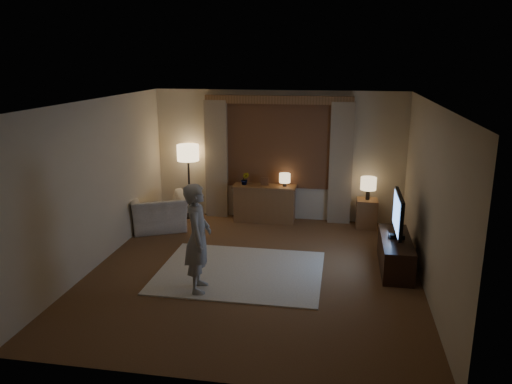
% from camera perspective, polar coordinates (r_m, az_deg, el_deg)
% --- Properties ---
extents(room, '(5.04, 5.54, 2.64)m').
position_cam_1_polar(room, '(7.86, 0.42, 1.33)').
color(room, brown).
rests_on(room, ground).
extents(rug, '(2.50, 2.00, 0.02)m').
position_cam_1_polar(rug, '(7.79, -1.82, -9.11)').
color(rug, beige).
rests_on(rug, floor).
extents(sideboard, '(1.20, 0.40, 0.70)m').
position_cam_1_polar(sideboard, '(10.05, 0.99, -1.40)').
color(sideboard, brown).
rests_on(sideboard, floor).
extents(picture_frame, '(0.16, 0.02, 0.20)m').
position_cam_1_polar(picture_frame, '(9.93, 1.00, 1.09)').
color(picture_frame, brown).
rests_on(picture_frame, sideboard).
extents(plant, '(0.17, 0.13, 0.30)m').
position_cam_1_polar(plant, '(9.99, -1.26, 1.46)').
color(plant, '#999999').
rests_on(plant, sideboard).
extents(table_lamp_sideboard, '(0.22, 0.22, 0.30)m').
position_cam_1_polar(table_lamp_sideboard, '(9.86, 3.30, 1.54)').
color(table_lamp_sideboard, black).
rests_on(table_lamp_sideboard, sideboard).
extents(floor_lamp, '(0.44, 0.44, 1.51)m').
position_cam_1_polar(floor_lamp, '(10.19, -7.77, 4.02)').
color(floor_lamp, black).
rests_on(floor_lamp, floor).
extents(armchair, '(1.34, 1.28, 0.68)m').
position_cam_1_polar(armchair, '(9.73, -11.07, -2.32)').
color(armchair, beige).
rests_on(armchair, floor).
extents(side_table, '(0.40, 0.40, 0.56)m').
position_cam_1_polar(side_table, '(9.93, 12.53, -2.40)').
color(side_table, brown).
rests_on(side_table, floor).
extents(table_lamp_side, '(0.30, 0.30, 0.44)m').
position_cam_1_polar(table_lamp_side, '(9.77, 12.73, 0.89)').
color(table_lamp_side, black).
rests_on(table_lamp_side, side_table).
extents(tv_stand, '(0.45, 1.40, 0.50)m').
position_cam_1_polar(tv_stand, '(8.14, 15.62, -6.78)').
color(tv_stand, black).
rests_on(tv_stand, floor).
extents(tv, '(0.24, 0.98, 0.71)m').
position_cam_1_polar(tv, '(7.93, 15.94, -2.47)').
color(tv, black).
rests_on(tv, tv_stand).
extents(person, '(0.46, 0.62, 1.55)m').
position_cam_1_polar(person, '(6.97, -6.65, -5.23)').
color(person, gray).
rests_on(person, rug).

